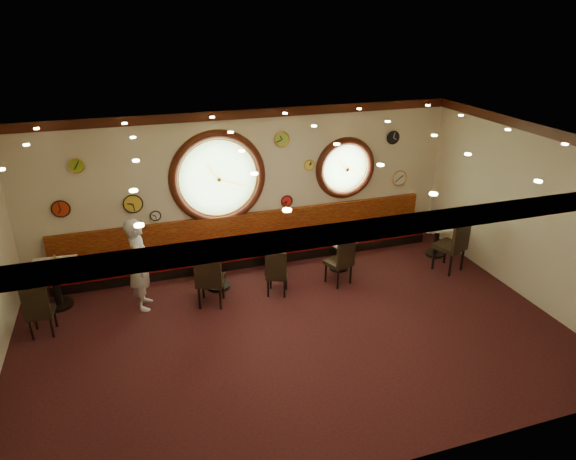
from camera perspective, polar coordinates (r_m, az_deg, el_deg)
The scene contains 52 objects.
floor at distance 8.83m, azimuth 0.51°, elevation -11.11°, with size 9.00×6.00×0.00m, color black.
ceiling at distance 7.49m, azimuth 0.59°, elevation 9.49°, with size 9.00×6.00×0.02m, color #B08A31.
wall_back at distance 10.71m, azimuth -4.57°, elevation 4.83°, with size 9.00×0.02×3.20m, color beige.
wall_front at distance 5.67m, azimuth 10.52°, elevation -13.99°, with size 9.00×0.02×3.20m, color beige.
wall_right at distance 10.27m, azimuth 25.10°, elevation 1.79°, with size 0.02×6.00×3.20m, color beige.
molding_back at distance 10.28m, azimuth -4.78°, elevation 12.75°, with size 9.00×0.10×0.18m, color #37130A.
molding_front at distance 4.95m, azimuth 11.52°, elevation 0.40°, with size 9.00×0.10×0.18m, color #37130A.
molding_right at distance 9.84m, azimuth 26.39°, elevation 9.94°, with size 0.10×6.00×0.18m, color #37130A.
banquette_base at distance 11.04m, azimuth -3.98°, elevation -3.01°, with size 8.00×0.55×0.20m, color black.
banquette_seat at distance 10.93m, azimuth -4.01°, elevation -1.83°, with size 8.00×0.55×0.30m, color #5C0709.
banquette_back at distance 10.96m, azimuth -4.35°, elevation 0.53°, with size 8.00×0.10×0.55m, color #620807.
porthole_left_glass at distance 10.52m, azimuth -7.80°, elevation 5.77°, with size 1.66×1.66×0.02m, color #80AC67.
porthole_left_frame at distance 10.50m, azimuth -7.78°, elevation 5.74°, with size 1.98×1.98×0.18m, color #37130A.
porthole_left_ring at distance 10.47m, azimuth -7.75°, elevation 5.70°, with size 1.61×1.61×0.03m, color gold.
porthole_right_glass at distance 11.33m, azimuth 6.35°, elevation 6.87°, with size 1.10×1.10×0.02m, color #80AC67.
porthole_right_frame at distance 11.32m, azimuth 6.38°, elevation 6.85°, with size 1.38×1.38×0.18m, color #37130A.
porthole_right_ring at distance 11.29m, azimuth 6.44°, elevation 6.81°, with size 1.09×1.09×0.03m, color gold.
wall_clock_0 at distance 11.63m, azimuth 11.58°, elevation 10.04°, with size 0.28×0.28×0.03m, color black.
wall_clock_1 at distance 10.45m, azimuth -16.84°, elevation 2.81°, with size 0.36×0.36×0.03m, color yellow.
wall_clock_2 at distance 12.00m, azimuth 12.27°, elevation 5.68°, with size 0.34×0.34×0.03m, color white.
wall_clock_3 at distance 10.57m, azimuth -14.50°, elevation 1.56°, with size 0.20×0.20×0.03m, color white.
wall_clock_4 at distance 10.24m, azimuth -22.44°, elevation 6.63°, with size 0.26×0.26×0.03m, color #90B824.
wall_clock_5 at distance 11.02m, azimuth -0.16°, elevation 3.25°, with size 0.24×0.24×0.03m, color red.
wall_clock_6 at distance 10.60m, azimuth -0.69°, elevation 10.06°, with size 0.30×0.30×0.03m, color #9CC43D.
wall_clock_7 at distance 10.52m, azimuth -23.93°, elevation 2.17°, with size 0.32×0.32×0.03m, color red.
wall_clock_8 at distance 10.94m, azimuth 2.35°, elevation 7.22°, with size 0.22×0.22×0.03m, color #F4E451.
table_a at distance 10.11m, azimuth -24.46°, elevation -5.16°, with size 0.80×0.80×0.83m.
table_b at distance 9.92m, azimuth -7.89°, elevation -3.83°, with size 0.82×0.82×0.79m.
table_c at distance 10.35m, azimuth -1.57°, elevation -2.66°, with size 0.73×0.73×0.72m.
table_d at distance 10.61m, azimuth 5.71°, elevation -2.15°, with size 0.80×0.80×0.70m.
table_e at distance 11.60m, azimuth 16.21°, elevation -0.68°, with size 0.81×0.81×0.71m.
chair_a at distance 9.32m, azimuth -26.01°, elevation -7.76°, with size 0.43×0.43×0.59m.
chair_b at distance 9.25m, azimuth -8.76°, elevation -4.92°, with size 0.61×0.61×0.71m.
chair_c at distance 9.55m, azimuth -1.28°, elevation -4.48°, with size 0.52×0.52×0.58m.
chair_d at distance 9.94m, azimuth 6.06°, elevation -3.00°, with size 0.57×0.57×0.65m.
chair_e at distance 10.87m, azimuth 18.11°, elevation -1.03°, with size 0.68×0.68×0.78m.
condiment_a_salt at distance 10.00m, azimuth -25.47°, elevation -3.37°, with size 0.03×0.03×0.09m, color silver.
condiment_b_salt at distance 9.84m, azimuth -8.34°, elevation -1.91°, with size 0.03×0.03×0.09m, color silver.
condiment_c_salt at distance 10.19m, azimuth -2.26°, elevation -1.14°, with size 0.03×0.03×0.10m, color silver.
condiment_d_salt at distance 10.54m, azimuth 5.35°, elevation -0.43°, with size 0.04×0.04×0.11m, color #B9B9BE.
condiment_a_pepper at distance 9.92m, azimuth -24.88°, elevation -3.51°, with size 0.03×0.03×0.09m, color silver.
condiment_b_pepper at distance 9.71m, azimuth -7.45°, elevation -2.15°, with size 0.04×0.04×0.11m, color silver.
condiment_c_pepper at distance 10.18m, azimuth -1.74°, elevation -1.18°, with size 0.03×0.03×0.09m, color silver.
condiment_d_pepper at distance 10.50m, azimuth 6.00°, elevation -0.57°, with size 0.04×0.04×0.11m, color silver.
condiment_a_bottle at distance 10.07m, azimuth -24.47°, elevation -2.86°, with size 0.04×0.04×0.14m, color gold.
condiment_b_bottle at distance 9.82m, azimuth -7.40°, elevation -1.70°, with size 0.05×0.05×0.16m, color orange.
condiment_c_bottle at distance 10.35m, azimuth -1.01°, elevation -0.51°, with size 0.05×0.05×0.17m, color gold.
condiment_d_bottle at distance 10.58m, azimuth 6.35°, elevation -0.28°, with size 0.05×0.05×0.15m, color gold.
condiment_e_salt at distance 11.52m, azimuth 15.85°, elevation 0.89°, with size 0.03×0.03×0.10m, color #B8B7BC.
condiment_e_pepper at distance 11.42m, azimuth 16.55°, elevation 0.64°, with size 0.04×0.04×0.11m, color silver.
condiment_e_bottle at distance 11.57m, azimuth 16.71°, elevation 1.04°, with size 0.05×0.05×0.16m, color gold.
waiter at distance 9.42m, azimuth -16.11°, elevation -3.68°, with size 0.63×0.41×1.72m, color silver.
Camera 1 is at (-2.32, -6.89, 5.01)m, focal length 32.00 mm.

